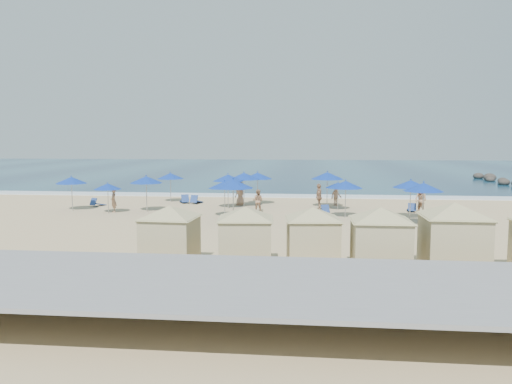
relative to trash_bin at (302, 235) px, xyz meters
The scene contains 36 objects.
ground 4.75m from the trash_bin, 112.94° to the left, with size 160.00×160.00×0.00m, color #CEB383.
ocean 59.39m from the trash_bin, 91.78° to the left, with size 160.00×80.00×0.06m, color #0E2F4D.
surf_line 19.95m from the trash_bin, 95.31° to the left, with size 160.00×2.50×0.08m, color white.
seawall 9.32m from the trash_bin, 101.43° to the right, with size 160.00×6.10×1.22m.
trash_bin is the anchor object (origin of this frame).
cabana_0 7.24m from the trash_bin, 135.41° to the right, with size 4.23×4.23×2.66m.
cabana_1 5.56m from the trash_bin, 112.81° to the right, with size 4.23×4.23×2.67m.
cabana_2 4.79m from the trash_bin, 84.28° to the right, with size 4.16×4.16×2.62m.
cabana_3 6.21m from the trash_bin, 61.17° to the right, with size 4.41×4.41×2.76m.
cabana_4 7.65m from the trash_bin, 41.76° to the right, with size 4.71×4.71×2.95m.
umbrella_0 18.89m from the trash_bin, 149.66° to the left, with size 2.17×2.17×2.47m.
umbrella_1 15.77m from the trash_bin, 147.18° to the left, with size 1.85×1.85×2.11m.
umbrella_2 18.38m from the trash_bin, 125.56° to the left, with size 2.12×2.12×2.41m.
umbrella_3 14.55m from the trash_bin, 138.69° to the left, with size 2.25×2.25×2.56m.
umbrella_4 13.09m from the trash_bin, 115.07° to the left, with size 2.25×2.25×2.56m.
umbrella_5 9.28m from the trash_bin, 123.53° to the left, with size 2.12×2.12×2.42m.
umbrella_6 6.92m from the trash_bin, 128.53° to the left, with size 2.41×2.41×2.74m.
umbrella_7 11.99m from the trash_bin, 78.44° to the left, with size 1.79×1.79×2.03m.
umbrella_8 8.66m from the trash_bin, 71.83° to the left, with size 2.17×2.17×2.47m.
umbrella_9 12.97m from the trash_bin, 82.54° to the left, with size 2.39×2.39×2.72m.
umbrella_10 10.60m from the trash_bin, 50.39° to the left, with size 2.24×2.24×2.55m.
umbrella_11 9.08m from the trash_bin, 39.10° to the left, with size 2.28×2.28×2.60m.
umbrella_12 13.60m from the trash_bin, 109.29° to the left, with size 2.31×2.31×2.63m.
umbrella_13 14.57m from the trash_bin, 104.31° to the left, with size 2.25×2.25×2.56m.
beach_chair_0 19.48m from the trash_bin, 142.59° to the left, with size 0.98×1.30×0.65m.
beach_chair_1 17.07m from the trash_bin, 123.27° to the left, with size 1.04×1.43×0.72m.
beach_chair_2 16.41m from the trash_bin, 120.83° to the left, with size 0.84×1.38×0.71m.
beach_chair_3 5.84m from the trash_bin, 126.24° to the left, with size 0.73×1.25×0.65m.
beach_chair_4 9.76m from the trash_bin, 82.27° to the left, with size 0.98×1.32×0.66m.
beach_chair_5 13.50m from the trash_bin, 56.67° to the left, with size 0.64×1.23×0.65m.
beachgoer_0 15.83m from the trash_bin, 145.32° to the left, with size 0.59×0.39×1.62m, color #A97C5E.
beachgoer_1 10.63m from the trash_bin, 107.33° to the left, with size 0.76×0.59×1.57m, color #A97C5E.
beachgoer_2 11.46m from the trash_bin, 84.77° to the left, with size 1.11×0.46×1.89m, color #A97C5E.
beachgoer_3 14.29m from the trash_bin, 80.31° to the left, with size 1.05×0.60×1.62m, color #A97C5E.
beachgoer_4 14.31m from the trash_bin, 109.84° to the left, with size 0.90×0.58×1.84m, color #A97C5E.
beachgoer_5 13.07m from the trash_bin, 53.18° to the left, with size 0.88×0.69×1.82m, color #A97C5E.
Camera 1 is at (2.10, -28.14, 4.97)m, focal length 35.00 mm.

